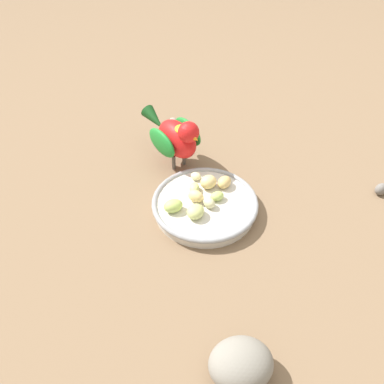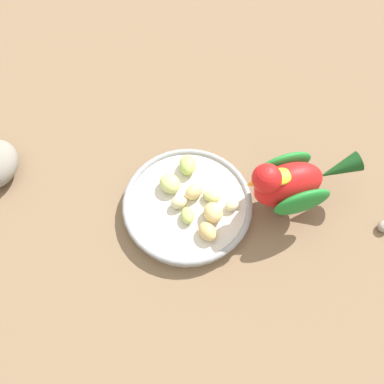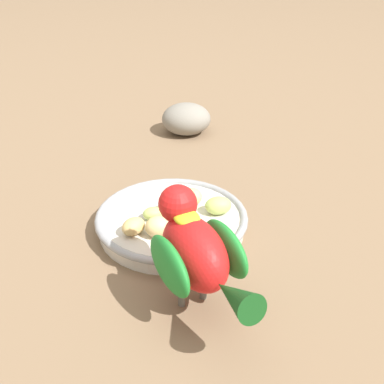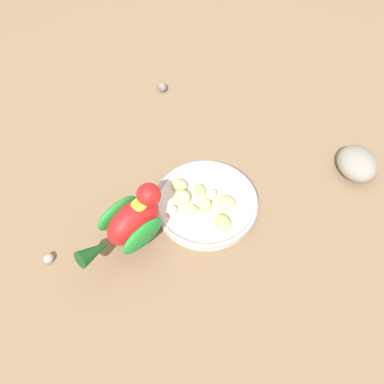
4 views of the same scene
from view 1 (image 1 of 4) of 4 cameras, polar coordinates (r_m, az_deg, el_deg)
name	(u,v)px [view 1 (image 1 of 4)]	position (r m, az deg, el deg)	size (l,w,h in m)	color
ground_plane	(214,216)	(0.89, 2.89, -3.15)	(4.00, 4.00, 0.00)	#7A6047
feeding_bowl	(205,205)	(0.89, 1.73, -1.76)	(0.22, 0.22, 0.03)	beige
apple_piece_0	(173,206)	(0.86, -2.51, -1.85)	(0.04, 0.03, 0.03)	#B2CC66
apple_piece_1	(208,182)	(0.91, 2.20, 1.35)	(0.04, 0.03, 0.03)	#E5C67F
apple_piece_2	(195,212)	(0.85, 0.46, -2.62)	(0.04, 0.03, 0.03)	#C6D17A
apple_piece_3	(209,202)	(0.87, 2.34, -1.32)	(0.03, 0.02, 0.02)	beige
apple_piece_4	(219,197)	(0.89, 3.59, -0.62)	(0.03, 0.02, 0.02)	#B2CC66
apple_piece_5	(196,176)	(0.94, 0.53, 2.10)	(0.02, 0.02, 0.02)	beige
apple_piece_6	(196,196)	(0.88, 0.51, -0.56)	(0.03, 0.02, 0.03)	#E5C67F
apple_piece_7	(194,188)	(0.91, 0.30, 0.56)	(0.03, 0.02, 0.02)	#C6D17A
apple_piece_8	(224,182)	(0.92, 4.33, 1.31)	(0.04, 0.03, 0.02)	tan
parrot	(176,136)	(0.97, -2.14, 7.43)	(0.18, 0.15, 0.14)	#59544C
rock_large	(241,364)	(0.68, 6.52, -21.78)	(0.10, 0.08, 0.06)	gray
pebble_0	(381,189)	(1.02, 23.86, 0.36)	(0.03, 0.02, 0.03)	slate
pebble_1	(173,121)	(1.15, -2.54, 9.42)	(0.02, 0.02, 0.02)	gray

